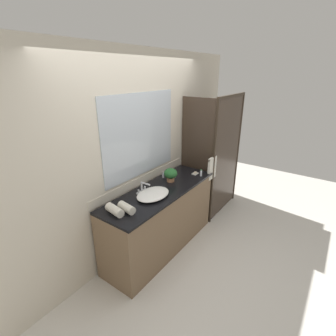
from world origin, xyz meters
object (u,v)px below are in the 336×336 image
faucet (142,189)px  soap_dish (195,173)px  rolled_towel_middle (127,208)px  potted_plant (171,174)px  sink_basin (153,194)px  amenity_bottle_conditioner (163,175)px  amenity_bottle_lotion (201,173)px  rolled_towel_near_edge (115,210)px

faucet → soap_dish: size_ratio=1.70×
faucet → rolled_towel_middle: faucet is taller
faucet → potted_plant: potted_plant is taller
sink_basin → soap_dish: bearing=-4.2°
sink_basin → amenity_bottle_conditioner: amenity_bottle_conditioner is taller
potted_plant → amenity_bottle_lotion: 0.49m
soap_dish → potted_plant: bearing=161.1°
potted_plant → soap_dish: (0.43, -0.15, -0.09)m
potted_plant → amenity_bottle_conditioner: 0.18m
amenity_bottle_lotion → potted_plant: bearing=148.2°
potted_plant → rolled_towel_middle: bearing=-175.8°
amenity_bottle_conditioner → amenity_bottle_lotion: size_ratio=0.95×
sink_basin → rolled_towel_near_edge: 0.56m
amenity_bottle_conditioner → rolled_towel_near_edge: size_ratio=0.42×
soap_dish → amenity_bottle_lotion: (-0.02, -0.11, 0.03)m
sink_basin → faucet: bearing=90.0°
potted_plant → soap_dish: size_ratio=1.90×
amenity_bottle_lotion → rolled_towel_near_edge: amenity_bottle_lotion is taller
faucet → amenity_bottle_lotion: (0.90, -0.34, -0.00)m
amenity_bottle_lotion → rolled_towel_near_edge: size_ratio=0.44×
amenity_bottle_conditioner → potted_plant: bearing=-105.1°
rolled_towel_near_edge → soap_dish: bearing=-5.7°
sink_basin → faucet: size_ratio=2.74×
soap_dish → amenity_bottle_lotion: 0.11m
amenity_bottle_conditioner → rolled_towel_near_edge: 1.09m
rolled_towel_near_edge → rolled_towel_middle: rolled_towel_near_edge is taller
rolled_towel_near_edge → rolled_towel_middle: (0.11, -0.07, -0.00)m
rolled_towel_near_edge → sink_basin: bearing=-8.3°
faucet → rolled_towel_near_edge: size_ratio=0.74×
potted_plant → rolled_towel_near_edge: potted_plant is taller
amenity_bottle_conditioner → amenity_bottle_lotion: (0.37, -0.42, 0.00)m
amenity_bottle_conditioner → amenity_bottle_lotion: 0.55m
rolled_towel_near_edge → amenity_bottle_lotion: bearing=-10.0°
sink_basin → soap_dish: sink_basin is taller
sink_basin → potted_plant: (0.49, 0.08, 0.08)m
faucet → amenity_bottle_conditioner: 0.53m
potted_plant → amenity_bottle_conditioner: potted_plant is taller
amenity_bottle_conditioner → rolled_towel_near_edge: bearing=-171.5°
amenity_bottle_lotion → amenity_bottle_conditioner: bearing=131.5°
soap_dish → rolled_towel_near_edge: (-1.47, 0.15, 0.03)m
faucet → rolled_towel_middle: 0.47m
rolled_towel_near_edge → rolled_towel_middle: bearing=-31.8°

